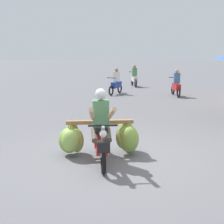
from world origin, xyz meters
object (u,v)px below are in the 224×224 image
(motorbike_main_loaded, at_px, (100,136))
(motorbike_distant_ahead_left, at_px, (176,85))
(motorbike_distant_far_ahead, at_px, (134,78))
(motorbike_distant_ahead_right, at_px, (116,84))

(motorbike_main_loaded, height_order, motorbike_distant_ahead_left, motorbike_main_loaded)
(motorbike_distant_ahead_left, distance_m, motorbike_distant_far_ahead, 4.61)
(motorbike_distant_ahead_right, height_order, motorbike_distant_far_ahead, same)
(motorbike_distant_ahead_right, bearing_deg, motorbike_distant_far_ahead, 83.23)
(motorbike_main_loaded, height_order, motorbike_distant_ahead_right, motorbike_main_loaded)
(motorbike_distant_ahead_right, relative_size, motorbike_distant_far_ahead, 1.04)
(motorbike_distant_ahead_left, height_order, motorbike_distant_ahead_right, same)
(motorbike_main_loaded, xyz_separation_m, motorbike_distant_far_ahead, (-1.32, 13.22, 0.10))
(motorbike_main_loaded, relative_size, motorbike_distant_ahead_right, 1.21)
(motorbike_distant_ahead_right, xyz_separation_m, motorbike_distant_far_ahead, (0.42, 3.57, 0.00))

